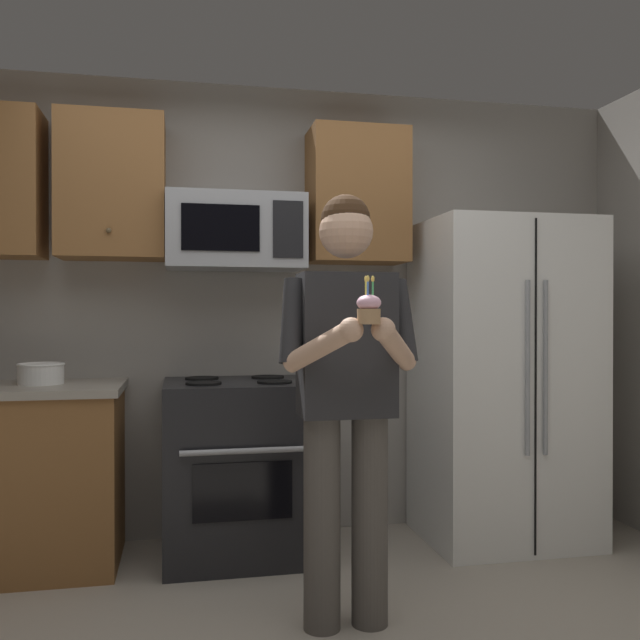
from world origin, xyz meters
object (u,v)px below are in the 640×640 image
microwave (235,233)px  refrigerator (503,380)px  oven_range (237,468)px  person (347,383)px  cupcake (369,309)px  bowl_large_white (41,373)px

microwave → refrigerator: (1.50, -0.16, -0.82)m
oven_range → person: size_ratio=0.53×
person → cupcake: 0.44m
microwave → person: 1.33m
refrigerator → bowl_large_white: refrigerator is taller
person → cupcake: (0.00, -0.33, 0.30)m
microwave → person: size_ratio=0.42×
refrigerator → bowl_large_white: bearing=178.0°
refrigerator → microwave: bearing=174.0°
oven_range → refrigerator: 1.56m
person → cupcake: person is taller
microwave → cupcake: 1.49m
bowl_large_white → microwave: bearing=4.2°
person → bowl_large_white: bearing=144.1°
cupcake → bowl_large_white: bearing=136.0°
bowl_large_white → person: person is taller
oven_range → refrigerator: refrigerator is taller
person → oven_range: bearing=111.5°
bowl_large_white → cupcake: 1.91m
refrigerator → bowl_large_white: 2.49m
refrigerator → person: refrigerator is taller
microwave → cupcake: size_ratio=4.26×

